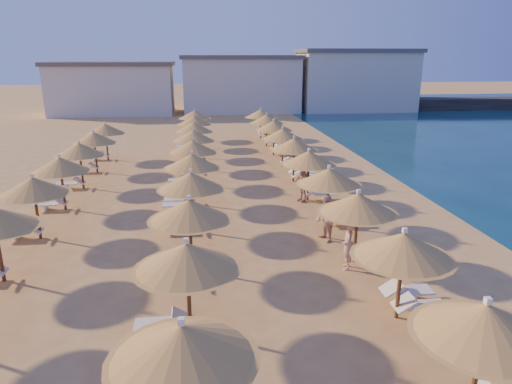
{
  "coord_description": "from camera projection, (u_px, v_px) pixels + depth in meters",
  "views": [
    {
      "loc": [
        -1.83,
        -15.75,
        7.27
      ],
      "look_at": [
        0.59,
        4.0,
        1.3
      ],
      "focal_mm": 32.0,
      "sensor_mm": 36.0,
      "label": 1
    }
  ],
  "objects": [
    {
      "name": "ground",
      "position": [
        253.0,
        255.0,
        17.27
      ],
      "size": [
        220.0,
        220.0,
        0.0
      ],
      "primitive_type": "plane",
      "color": "tan",
      "rests_on": "ground"
    },
    {
      "name": "jetty",
      "position": [
        427.0,
        104.0,
        64.09
      ],
      "size": [
        30.17,
        5.6,
        1.5
      ],
      "primitive_type": "cube",
      "rotation": [
        0.0,
        0.0,
        -0.05
      ],
      "color": "black",
      "rests_on": "ground"
    },
    {
      "name": "hotel_blocks",
      "position": [
        248.0,
        83.0,
        60.56
      ],
      "size": [
        47.74,
        9.02,
        8.1
      ],
      "color": "beige",
      "rests_on": "ground"
    },
    {
      "name": "parasol_row_east",
      "position": [
        309.0,
        159.0,
        23.23
      ],
      "size": [
        2.89,
        40.31,
        2.77
      ],
      "color": "brown",
      "rests_on": "ground"
    },
    {
      "name": "parasol_row_west",
      "position": [
        192.0,
        162.0,
        22.54
      ],
      "size": [
        2.89,
        40.31,
        2.77
      ],
      "color": "brown",
      "rests_on": "ground"
    },
    {
      "name": "parasol_row_inland",
      "position": [
        60.0,
        166.0,
        21.81
      ],
      "size": [
        2.89,
        25.35,
        2.77
      ],
      "color": "brown",
      "rests_on": "ground"
    },
    {
      "name": "loungers",
      "position": [
        219.0,
        197.0,
        23.17
      ],
      "size": [
        15.15,
        38.94,
        0.66
      ],
      "color": "white",
      "rests_on": "ground"
    },
    {
      "name": "beachgoer_b",
      "position": [
        326.0,
        219.0,
        18.36
      ],
      "size": [
        0.95,
        1.09,
        1.92
      ],
      "primitive_type": "imported",
      "rotation": [
        0.0,
        0.0,
        -1.3
      ],
      "color": "tan",
      "rests_on": "ground"
    },
    {
      "name": "beachgoer_c",
      "position": [
        303.0,
        184.0,
        23.43
      ],
      "size": [
        0.93,
        1.19,
        1.89
      ],
      "primitive_type": "imported",
      "rotation": [
        0.0,
        0.0,
        -1.08
      ],
      "color": "tan",
      "rests_on": "ground"
    },
    {
      "name": "beachgoer_a",
      "position": [
        348.0,
        246.0,
        15.99
      ],
      "size": [
        0.56,
        0.72,
        1.74
      ],
      "primitive_type": "imported",
      "rotation": [
        0.0,
        0.0,
        -1.82
      ],
      "color": "tan",
      "rests_on": "ground"
    }
  ]
}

